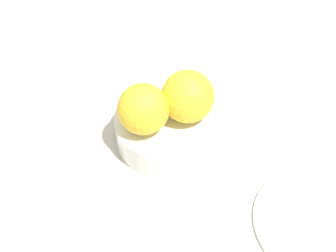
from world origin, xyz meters
TOP-DOWN VIEW (x-y plane):
  - ground_plane at (0.00, 0.00)cm, footprint 110.00×110.00cm
  - fruit_bowl at (0.00, 0.00)cm, footprint 13.35×13.35cm
  - orange_in_bowl_0 at (-1.89, 1.44)cm, footprint 6.41×6.41cm
  - orange_in_bowl_1 at (3.07, -1.04)cm, footprint 6.11×6.11cm
  - side_plate at (-2.44, 21.14)cm, footprint 15.48×15.48cm

SIDE VIEW (x-z plane):
  - ground_plane at x=0.00cm, z-range -2.00..0.00cm
  - side_plate at x=-2.44cm, z-range 0.00..0.80cm
  - fruit_bowl at x=0.00cm, z-range -0.10..3.75cm
  - orange_in_bowl_1 at x=3.07cm, z-range 3.85..9.96cm
  - orange_in_bowl_0 at x=-1.89cm, z-range 3.85..10.25cm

